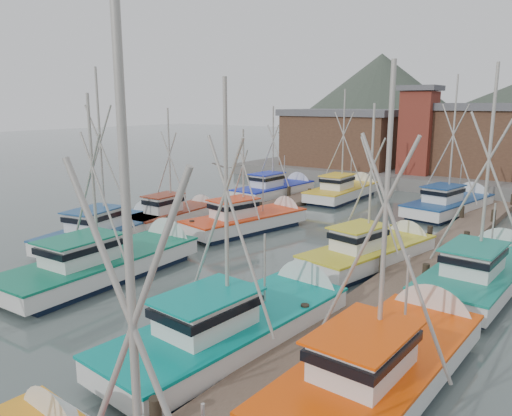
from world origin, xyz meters
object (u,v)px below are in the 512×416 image
Objects in this scene: lookout_tower at (418,129)px; boat_4 at (113,261)px; boat_8 at (252,220)px; boat_12 at (345,191)px.

lookout_tower is 0.80× the size of boat_4.
boat_4 is (-2.72, -34.84, -4.87)m from lookout_tower.
lookout_tower is 35.29m from boat_4.
lookout_tower is 24.62m from boat_8.
boat_12 reaches higher than boat_4.
boat_12 is (-0.02, 13.54, 0.01)m from boat_8.
boat_8 is (0.24, 10.84, -0.01)m from boat_4.
boat_12 is at bearing -103.44° from lookout_tower.
boat_12 is at bearing 86.86° from boat_4.
boat_4 reaches higher than boat_8.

